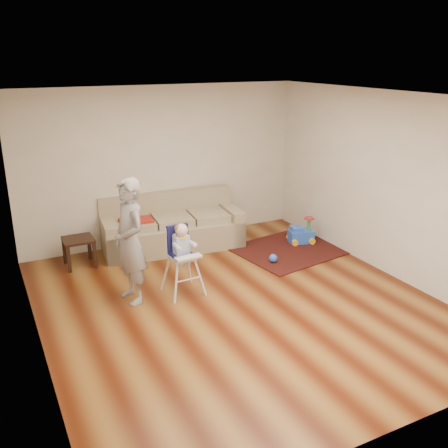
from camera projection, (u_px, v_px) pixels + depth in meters
name	position (u px, v px, depth m)	size (l,w,h in m)	color
ground	(237.00, 303.00, 6.72)	(5.50, 5.50, 0.00)	#461807
room_envelope	(220.00, 158.00, 6.55)	(5.04, 5.52, 2.72)	beige
sofa	(172.00, 222.00, 8.50)	(2.44, 1.21, 0.91)	gray
side_table	(79.00, 252.00, 7.83)	(0.46, 0.46, 0.46)	black
area_rug	(294.00, 248.00, 8.58)	(1.94, 1.45, 0.02)	black
ride_on_toy	(301.00, 230.00, 8.75)	(0.42, 0.30, 0.46)	blue
toy_ball	(273.00, 258.00, 7.96)	(0.14, 0.14, 0.14)	blue
high_chair	(182.00, 260.00, 6.85)	(0.49, 0.49, 1.02)	silver
adult	(130.00, 241.00, 6.53)	(0.62, 0.41, 1.70)	gray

